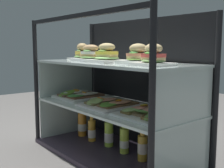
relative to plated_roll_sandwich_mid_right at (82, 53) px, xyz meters
name	(u,v)px	position (x,y,z in m)	size (l,w,h in m)	color
ground_plane	(112,158)	(0.42, -0.05, -0.69)	(6.00, 6.00, 0.02)	#5C5856
case_base_deck	(112,154)	(0.42, -0.05, -0.67)	(1.21, 0.55, 0.03)	#352B3B
case_frame	(130,81)	(0.42, 0.11, -0.19)	(1.21, 0.55, 0.92)	black
riser_lower_tier	(112,130)	(0.42, -0.05, -0.50)	(1.15, 0.48, 0.30)	silver
shelf_lower_glass	(112,107)	(0.42, -0.05, -0.34)	(1.16, 0.50, 0.02)	silver
riser_upper_tier	(112,85)	(0.42, -0.05, -0.20)	(1.15, 0.48, 0.27)	silver
shelf_upper_glass	(112,63)	(0.42, -0.05, -0.06)	(1.16, 0.50, 0.02)	silver
plated_roll_sandwich_mid_right	(82,53)	(0.00, 0.00, 0.00)	(0.17, 0.17, 0.13)	white
plated_roll_sandwich_far_right	(91,55)	(0.22, -0.08, -0.01)	(0.20, 0.20, 0.11)	white
plated_roll_sandwich_mid_left	(107,56)	(0.43, -0.09, -0.01)	(0.20, 0.20, 0.12)	white
plated_roll_sandwich_far_left	(138,56)	(0.63, -0.02, -0.01)	(0.20, 0.20, 0.12)	white
plated_roll_sandwich_near_right_corner	(153,57)	(0.83, -0.11, -0.01)	(0.18, 0.18, 0.11)	white
open_sandwich_tray_right_of_center	(81,95)	(0.06, -0.06, -0.31)	(0.32, 0.35, 0.06)	white
open_sandwich_tray_left_of_center	(110,103)	(0.43, -0.07, -0.32)	(0.32, 0.35, 0.06)	white
open_sandwich_tray_center	(150,113)	(0.78, -0.07, -0.32)	(0.32, 0.35, 0.06)	white
juice_bottle_back_left	(82,124)	(-0.01, 0.00, -0.56)	(0.07, 0.07, 0.25)	orange
juice_bottle_front_right_end	(92,131)	(0.15, -0.02, -0.57)	(0.06, 0.06, 0.20)	gold
juice_bottle_front_middle	(109,134)	(0.32, 0.01, -0.56)	(0.06, 0.06, 0.23)	#B1D842
juice_bottle_near_post	(124,140)	(0.48, 0.00, -0.57)	(0.06, 0.06, 0.21)	#BCD443
juice_bottle_front_left_end	(143,147)	(0.65, 0.01, -0.57)	(0.06, 0.06, 0.20)	gold
orange_fruit_near_left_post	(160,163)	(0.81, -0.01, -0.61)	(0.07, 0.07, 0.07)	orange
orange_fruit_rolled_forward	(174,168)	(0.90, 0.00, -0.61)	(0.08, 0.08, 0.08)	orange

